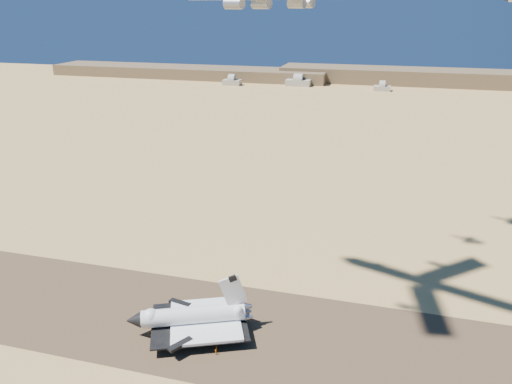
% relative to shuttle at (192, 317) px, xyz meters
% --- Properties ---
extents(ground, '(1200.00, 1200.00, 0.00)m').
position_rel_shuttle_xyz_m(ground, '(-0.12, 3.88, -5.04)').
color(ground, tan).
rests_on(ground, ground).
extents(runway, '(600.00, 50.00, 0.06)m').
position_rel_shuttle_xyz_m(runway, '(-0.12, 3.88, -5.01)').
color(runway, brown).
rests_on(runway, ground).
extents(ridgeline, '(960.00, 90.00, 18.00)m').
position_rel_shuttle_xyz_m(ridgeline, '(65.20, 531.18, 2.59)').
color(ridgeline, brown).
rests_on(ridgeline, ground).
extents(hangars, '(200.50, 29.50, 30.00)m').
position_rel_shuttle_xyz_m(hangars, '(-64.12, 482.31, -0.21)').
color(hangars, '#A39E90').
rests_on(hangars, ground).
extents(shuttle, '(38.55, 32.63, 18.76)m').
position_rel_shuttle_xyz_m(shuttle, '(0.00, 0.00, 0.00)').
color(shuttle, white).
rests_on(shuttle, runway).
extents(crew_a, '(0.44, 0.63, 1.65)m').
position_rel_shuttle_xyz_m(crew_a, '(10.50, -8.53, -4.16)').
color(crew_a, orange).
rests_on(crew_a, runway).
extents(crew_b, '(0.75, 0.90, 1.61)m').
position_rel_shuttle_xyz_m(crew_b, '(8.53, -4.44, -4.18)').
color(crew_b, orange).
rests_on(crew_b, runway).
extents(crew_c, '(1.11, 1.16, 1.82)m').
position_rel_shuttle_xyz_m(crew_c, '(10.22, -7.25, -4.08)').
color(crew_c, orange).
rests_on(crew_c, runway).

